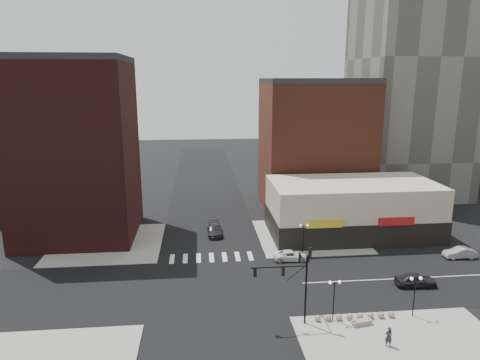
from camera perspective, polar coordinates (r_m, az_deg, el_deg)
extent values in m
plane|color=black|center=(49.34, -3.37, -14.10)|extent=(240.00, 240.00, 0.00)
cube|color=black|center=(49.33, -3.37, -14.09)|extent=(200.00, 14.00, 0.02)
cube|color=black|center=(49.33, -3.37, -14.09)|extent=(14.00, 200.00, 0.02)
cube|color=gray|center=(63.86, -17.17, -8.05)|extent=(15.00, 15.00, 0.12)
cube|color=gray|center=(64.52, 9.17, -7.38)|extent=(15.00, 15.00, 0.12)
cube|color=gray|center=(41.30, 22.06, -21.04)|extent=(18.00, 14.00, 0.12)
cube|color=#3D1513|center=(65.48, -21.11, 3.48)|extent=(16.00, 15.00, 25.00)
cube|color=#3D1513|center=(85.19, -26.48, 0.63)|extent=(20.00, 18.00, 12.00)
cube|color=brown|center=(76.96, 9.91, 4.41)|extent=(18.00, 15.00, 22.00)
cube|color=beige|center=(65.64, 14.69, -3.66)|extent=(24.00, 12.00, 8.00)
cube|color=black|center=(66.33, 14.58, -5.56)|extent=(24.20, 12.20, 3.40)
cylinder|color=black|center=(41.57, 8.78, -14.37)|extent=(0.18, 0.18, 7.00)
cylinder|color=black|center=(39.93, 5.22, -11.48)|extent=(5.20, 0.11, 0.11)
cylinder|color=black|center=(40.55, 7.47, -12.23)|extent=(1.72, 0.06, 1.46)
cylinder|color=black|center=(41.80, 8.39, -10.40)|extent=(0.11, 3.00, 0.11)
cube|color=black|center=(39.78, 2.02, -12.17)|extent=(0.28, 0.18, 0.95)
sphere|color=red|center=(39.65, 2.02, -11.78)|extent=(0.16, 0.16, 0.16)
cube|color=black|center=(40.18, 5.78, -11.96)|extent=(0.28, 0.18, 0.95)
sphere|color=red|center=(40.05, 5.79, -11.57)|extent=(0.16, 0.16, 0.16)
cube|color=black|center=(43.11, 7.95, -10.20)|extent=(0.18, 0.28, 0.95)
sphere|color=red|center=(42.99, 7.97, -9.83)|extent=(0.16, 0.16, 0.16)
cube|color=black|center=(40.02, 9.32, -9.52)|extent=(0.28, 0.18, 0.95)
sphere|color=red|center=(39.90, 9.34, -9.12)|extent=(0.16, 0.16, 0.16)
cylinder|color=black|center=(43.12, 12.39, -15.54)|extent=(0.11, 0.11, 4.00)
cylinder|color=black|center=(42.25, 12.52, -13.28)|extent=(0.90, 0.06, 0.06)
sphere|color=white|center=(42.07, 11.93, -13.21)|extent=(0.32, 0.32, 0.32)
sphere|color=white|center=(42.34, 13.12, -13.10)|extent=(0.32, 0.32, 0.32)
cylinder|color=black|center=(46.08, 22.20, -14.29)|extent=(0.11, 0.11, 4.00)
cylinder|color=black|center=(45.26, 22.42, -12.15)|extent=(0.90, 0.06, 0.06)
sphere|color=white|center=(45.02, 21.91, -12.10)|extent=(0.32, 0.32, 0.32)
sphere|color=white|center=(45.42, 22.94, -11.96)|extent=(0.32, 0.32, 0.32)
cylinder|color=black|center=(57.32, 8.45, -7.86)|extent=(0.11, 0.11, 4.00)
cylinder|color=black|center=(56.66, 8.52, -6.07)|extent=(0.90, 0.06, 0.06)
sphere|color=white|center=(56.52, 8.07, -5.99)|extent=(0.32, 0.32, 0.32)
sphere|color=white|center=(56.74, 8.96, -5.95)|extent=(0.32, 0.32, 0.32)
sphere|color=gray|center=(43.56, 10.30, -17.69)|extent=(0.61, 0.61, 0.61)
sphere|color=gray|center=(43.83, 11.68, -17.54)|extent=(0.61, 0.61, 0.61)
sphere|color=gray|center=(44.13, 13.05, -17.39)|extent=(0.61, 0.61, 0.61)
sphere|color=gray|center=(44.46, 14.39, -17.22)|extent=(0.61, 0.61, 0.61)
sphere|color=gray|center=(44.80, 15.71, -17.05)|extent=(0.61, 0.61, 0.61)
sphere|color=gray|center=(45.17, 17.01, -16.88)|extent=(0.61, 0.61, 0.61)
sphere|color=gray|center=(45.55, 18.29, -16.70)|extent=(0.61, 0.61, 0.61)
sphere|color=gray|center=(45.96, 19.53, -16.52)|extent=(0.61, 0.61, 0.61)
imported|color=white|center=(56.10, 6.80, -9.94)|extent=(4.55, 2.19, 1.25)
imported|color=black|center=(52.99, 22.37, -12.20)|extent=(4.60, 2.07, 1.53)
imported|color=#ABABB0|center=(63.15, 27.24, -8.63)|extent=(4.16, 1.50, 1.36)
imported|color=black|center=(64.31, -3.39, -6.63)|extent=(2.27, 5.26, 1.51)
imported|color=#252328|center=(41.37, 19.19, -19.10)|extent=(0.67, 0.44, 1.83)
cube|color=#A17B6F|center=(44.00, 15.90, -17.88)|extent=(1.85, 0.79, 0.34)
cube|color=#A17B6F|center=(43.88, 15.93, -17.62)|extent=(2.09, 0.94, 0.13)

